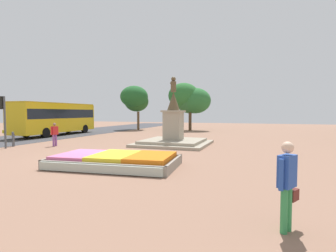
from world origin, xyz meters
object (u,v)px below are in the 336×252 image
Objects in this scene: city_bus at (56,117)px; pedestrian_with_handbag at (287,181)px; kerb_bollard_mid_b at (13,139)px; kerb_bollard_north at (13,140)px; flower_planter at (115,161)px; pedestrian_near_planter at (55,133)px; traffic_light_mid_block at (3,112)px; statue_monument at (173,134)px.

city_bus is 24.87m from pedestrian_with_handbag.
kerb_bollard_mid_b is 1.13× the size of kerb_bollard_north.
pedestrian_near_planter is at bearing 148.57° from flower_planter.
kerb_bollard_mid_b reaches higher than flower_planter.
pedestrian_near_planter is 1.80× the size of kerb_bollard_north.
kerb_bollard_north is at bearing 129.67° from kerb_bollard_mid_b.
flower_planter is 5.53× the size of kerb_bollard_mid_b.
pedestrian_near_planter is (-7.26, 4.43, 0.64)m from flower_planter.
pedestrian_with_handbag reaches higher than pedestrian_near_planter.
traffic_light_mid_block is 1.90× the size of pedestrian_with_handbag.
statue_monument reaches higher than kerb_bollard_mid_b.
traffic_light_mid_block reaches higher than pedestrian_near_planter.
kerb_bollard_mid_b is at bearing -50.33° from kerb_bollard_north.
flower_planter is 6.26× the size of kerb_bollard_north.
statue_monument reaches higher than pedestrian_near_planter.
statue_monument is at bearing 24.08° from kerb_bollard_north.
pedestrian_with_handbag is 17.51m from kerb_bollard_mid_b.
pedestrian_with_handbag is 15.89m from pedestrian_near_planter.
pedestrian_near_planter is (-13.40, 8.54, -0.08)m from pedestrian_with_handbag.
kerb_bollard_mid_b is (-0.24, 0.84, -1.74)m from traffic_light_mid_block.
flower_planter is 0.56× the size of city_bus.
kerb_bollard_mid_b is (-9.67, -4.39, -0.27)m from statue_monument.
statue_monument is at bearing 24.55° from pedestrian_near_planter.
statue_monument reaches higher than kerb_bollard_north.
flower_planter is at bearing 146.27° from pedestrian_with_handbag.
kerb_bollard_mid_b is at bearing 160.94° from flower_planter.
traffic_light_mid_block is 9.59m from city_bus.
pedestrian_with_handbag reaches higher than flower_planter.
pedestrian_near_planter is at bearing -155.45° from statue_monument.
city_bus is at bearing 115.16° from kerb_bollard_mid_b.
pedestrian_with_handbag reaches higher than kerb_bollard_mid_b.
pedestrian_with_handbag is 1.74× the size of kerb_bollard_mid_b.
flower_planter is at bearing -40.00° from city_bus.
traffic_light_mid_block is (-9.45, 2.51, 2.00)m from flower_planter.
statue_monument reaches higher than traffic_light_mid_block.
flower_planter is 7.43m from pedestrian_with_handbag.
flower_planter is 9.98m from traffic_light_mid_block.
kerb_bollard_mid_b is at bearing -155.57° from statue_monument.
traffic_light_mid_block reaches higher than kerb_bollard_mid_b.
flower_planter is 10.31m from kerb_bollard_north.
traffic_light_mid_block is at bearing -73.83° from kerb_bollard_mid_b.
city_bus reaches higher than kerb_bollard_mid_b.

